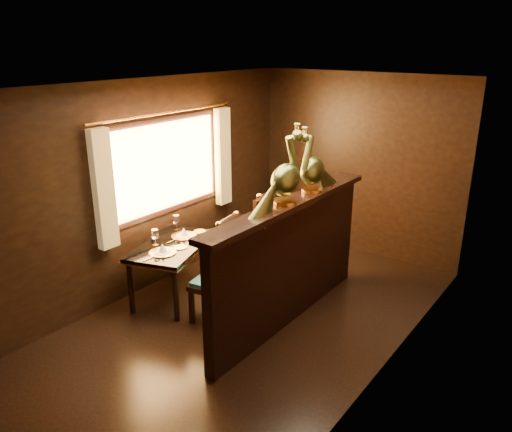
# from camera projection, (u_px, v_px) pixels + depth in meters

# --- Properties ---
(ground) EXTENTS (5.00, 5.00, 0.00)m
(ground) POSITION_uv_depth(u_px,v_px,m) (248.00, 321.00, 5.43)
(ground) COLOR black
(ground) RESTS_ON ground
(room_shell) EXTENTS (3.04, 5.04, 2.52)m
(room_shell) POSITION_uv_depth(u_px,v_px,m) (242.00, 179.00, 4.96)
(room_shell) COLOR black
(room_shell) RESTS_ON ground
(partition) EXTENTS (0.26, 2.70, 1.36)m
(partition) POSITION_uv_depth(u_px,v_px,m) (290.00, 259.00, 5.24)
(partition) COLOR black
(partition) RESTS_ON ground
(dining_table) EXTENTS (1.02, 1.30, 0.87)m
(dining_table) POSITION_uv_depth(u_px,v_px,m) (172.00, 249.00, 5.77)
(dining_table) COLOR black
(dining_table) RESTS_ON ground
(chair_left) EXTENTS (0.51, 0.53, 1.23)m
(chair_left) POSITION_uv_depth(u_px,v_px,m) (223.00, 268.00, 5.21)
(chair_left) COLOR black
(chair_left) RESTS_ON ground
(chair_right) EXTENTS (0.58, 0.60, 1.29)m
(chair_right) POSITION_uv_depth(u_px,v_px,m) (268.00, 239.00, 5.90)
(chair_right) COLOR black
(chair_right) RESTS_ON ground
(peacock_left) EXTENTS (0.24, 0.65, 0.78)m
(peacock_left) POSITION_uv_depth(u_px,v_px,m) (286.00, 166.00, 4.80)
(peacock_left) COLOR #16432B
(peacock_left) RESTS_ON partition
(peacock_right) EXTENTS (0.23, 0.61, 0.72)m
(peacock_right) POSITION_uv_depth(u_px,v_px,m) (313.00, 159.00, 5.19)
(peacock_right) COLOR #16432B
(peacock_right) RESTS_ON partition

